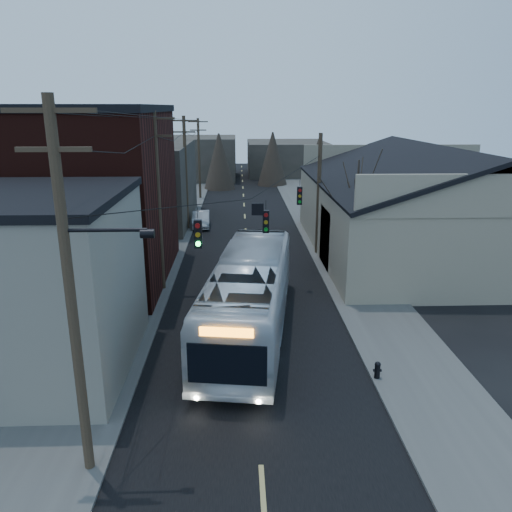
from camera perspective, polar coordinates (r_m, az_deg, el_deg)
The scene contains 14 objects.
road_surface at distance 40.63m, azimuth -1.14°, elevation 2.18°, with size 9.00×110.00×0.02m, color black.
sidewalk_left at distance 41.04m, azimuth -10.25°, elevation 2.14°, with size 4.00×110.00×0.12m, color #474744.
sidewalk_right at distance 41.22m, azimuth 7.94°, elevation 2.31°, with size 4.00×110.00×0.12m, color #474744.
building_clapboard at distance 21.25m, azimuth -25.28°, elevation -3.30°, with size 8.00×8.00×7.00m, color gray.
building_brick at distance 31.24m, azimuth -19.65°, elevation 6.17°, with size 10.00×12.00×10.00m, color black.
building_left_far at distance 46.68m, azimuth -13.14°, elevation 8.02°, with size 9.00×14.00×7.00m, color #342F29.
warehouse at distance 37.67m, azimuth 19.22°, elevation 4.29°, with size 16.16×20.60×7.73m.
building_far_left at distance 74.87m, azimuth -6.28°, elevation 11.08°, with size 10.00×12.00×6.00m, color #342F29.
building_far_right at distance 80.06m, azimuth 3.49°, elevation 11.15°, with size 12.00×14.00×5.00m, color #342F29.
bare_tree at distance 30.88m, azimuth 11.32°, elevation 4.06°, with size 0.40×0.40×7.20m, color black.
utility_lines at distance 33.97m, azimuth -6.33°, elevation 7.74°, with size 11.24×45.28×10.50m.
bus at distance 23.02m, azimuth -0.73°, elevation -4.50°, with size 3.12×13.35×3.72m, color silver.
parked_car at distance 44.31m, azimuth -6.30°, elevation 4.21°, with size 1.45×4.16×1.37m, color #AEB0B6.
fire_hydrant at distance 20.23m, azimuth 13.71°, elevation -12.46°, with size 0.32×0.23×0.69m.
Camera 1 is at (-0.58, -9.33, 10.17)m, focal length 35.00 mm.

